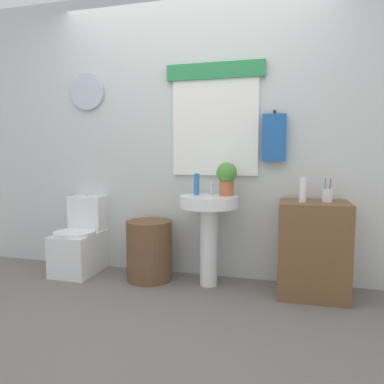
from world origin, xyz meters
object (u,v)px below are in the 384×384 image
Objects in this scene: soap_bottle at (197,184)px; toilet at (81,243)px; pedestal_sink at (209,219)px; lotion_bottle at (303,190)px; wooden_cabinet at (313,249)px; laundry_hamper at (149,250)px; potted_plant at (227,177)px; toothbrush_cup at (327,195)px.

toilet is at bearing -179.22° from soap_bottle.
lotion_bottle reaches higher than pedestal_sink.
pedestal_sink is at bearing -1.57° from toilet.
wooden_cabinet is 4.08× the size of soap_bottle.
wooden_cabinet is at bearing -0.94° from toilet.
laundry_hamper is 1.89× the size of potted_plant.
potted_plant is 1.45× the size of lotion_bottle.
laundry_hamper is at bearing -174.99° from potted_plant.
lotion_bottle is at bearing -1.76° from laundry_hamper.
soap_bottle is at bearing 174.13° from lotion_bottle.
toilet is at bearing 179.63° from toothbrush_cup.
lotion_bottle is (0.88, -0.09, -0.02)m from soap_bottle.
wooden_cabinet is (0.85, 0.00, -0.20)m from pedestal_sink.
lotion_bottle is 1.05× the size of toothbrush_cup.
potted_plant reaches higher than wooden_cabinet.
toothbrush_cup is at bearing 12.26° from wooden_cabinet.
wooden_cabinet is at bearing 23.27° from lotion_bottle.
pedestal_sink is (1.26, -0.03, 0.30)m from toilet.
lotion_bottle reaches higher than toothbrush_cup.
laundry_hamper is 1.43m from lotion_bottle.
toothbrush_cup is (0.09, 0.02, 0.43)m from wooden_cabinet.
potted_plant reaches higher than lotion_bottle.
wooden_cabinet is 3.87× the size of lotion_bottle.
potted_plant is at bearing 1.04° from toilet.
laundry_hamper is 0.96m from potted_plant.
toilet is 0.95× the size of pedestal_sink.
laundry_hamper is 0.71× the size of wooden_cabinet.
wooden_cabinet is 0.44m from toothbrush_cup.
laundry_hamper is 2.90× the size of soap_bottle.
wooden_cabinet is 4.07× the size of toothbrush_cup.
soap_bottle reaches higher than toothbrush_cup.
toilet is at bearing 177.24° from laundry_hamper.
soap_bottle reaches higher than toilet.
potted_plant reaches higher than laundry_hamper.
toilet is 2.62× the size of potted_plant.
pedestal_sink is at bearing -178.77° from toothbrush_cup.
potted_plant is at bearing 23.20° from pedestal_sink.
toothbrush_cup reaches higher than pedestal_sink.
laundry_hamper is at bearing 180.00° from wooden_cabinet.
wooden_cabinet is 0.91m from potted_plant.
wooden_cabinet is 0.48m from lotion_bottle.
lotion_bottle is at bearing -9.22° from potted_plant.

